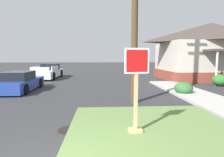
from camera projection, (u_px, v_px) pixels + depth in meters
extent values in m
cube|color=#668447|center=(160.00, 136.00, 5.11)|extent=(5.01, 5.79, 0.08)
cube|color=#B2AFA8|center=(213.00, 102.00, 8.97)|extent=(2.20, 14.61, 0.12)
cube|color=tan|center=(136.00, 92.00, 5.16)|extent=(0.10, 0.10, 2.24)
cube|color=tan|center=(135.00, 130.00, 5.28)|extent=(0.39, 0.32, 0.08)
cube|color=white|center=(137.00, 61.00, 5.02)|extent=(0.67, 0.08, 0.68)
cube|color=red|center=(137.00, 61.00, 5.01)|extent=(0.57, 0.07, 0.58)
cylinder|color=black|center=(70.00, 130.00, 5.61)|extent=(0.70, 0.70, 0.02)
cube|color=#233D93|center=(20.00, 84.00, 12.20)|extent=(1.80, 4.36, 0.64)
cube|color=black|center=(18.00, 76.00, 11.92)|extent=(1.54, 2.01, 0.56)
cylinder|color=black|center=(15.00, 83.00, 13.49)|extent=(0.22, 0.62, 0.62)
cylinder|color=black|center=(40.00, 83.00, 13.60)|extent=(0.22, 0.62, 0.62)
cylinder|color=black|center=(25.00, 89.00, 10.92)|extent=(0.22, 0.62, 0.62)
sphere|color=white|center=(24.00, 80.00, 14.26)|extent=(0.14, 0.14, 0.14)
sphere|color=white|center=(39.00, 80.00, 14.33)|extent=(0.14, 0.14, 0.14)
sphere|color=red|center=(13.00, 89.00, 10.10)|extent=(0.12, 0.12, 0.12)
cube|color=silver|center=(49.00, 73.00, 19.52)|extent=(1.94, 5.58, 0.68)
cube|color=black|center=(51.00, 67.00, 20.22)|extent=(1.66, 1.47, 0.68)
cube|color=silver|center=(36.00, 68.00, 18.45)|extent=(0.13, 2.33, 0.44)
cube|color=silver|center=(55.00, 68.00, 18.53)|extent=(0.13, 2.33, 0.44)
cube|color=silver|center=(40.00, 70.00, 16.75)|extent=(1.68, 0.12, 0.44)
cylinder|color=black|center=(45.00, 73.00, 21.14)|extent=(0.27, 0.76, 0.76)
cylinder|color=black|center=(61.00, 73.00, 21.23)|extent=(0.27, 0.76, 0.76)
cylinder|color=black|center=(34.00, 76.00, 17.83)|extent=(0.27, 0.76, 0.76)
cylinder|color=black|center=(53.00, 76.00, 17.92)|extent=(0.27, 0.76, 0.76)
cube|color=brown|center=(209.00, 74.00, 18.83)|extent=(9.28, 6.34, 0.90)
cube|color=beige|center=(210.00, 56.00, 18.64)|extent=(9.09, 6.22, 2.66)
pyramid|color=#423833|center=(212.00, 33.00, 18.38)|extent=(9.74, 6.66, 1.89)
cylinder|color=beige|center=(217.00, 68.00, 14.22)|extent=(0.16, 0.16, 2.67)
ellipsoid|color=#2C6C29|center=(220.00, 80.00, 14.20)|extent=(1.18, 1.18, 0.88)
ellipsoid|color=#356535|center=(184.00, 88.00, 10.92)|extent=(1.03, 1.03, 0.74)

